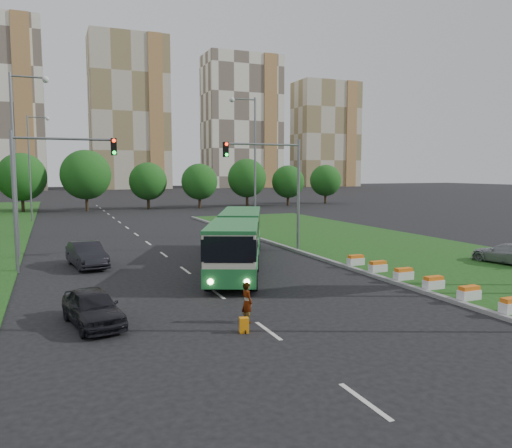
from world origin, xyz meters
name	(u,v)px	position (x,y,z in m)	size (l,w,h in m)	color
ground	(275,288)	(0.00, 0.00, 0.00)	(360.00, 360.00, 0.00)	black
grass_median	(390,248)	(13.00, 8.00, 0.07)	(14.00, 60.00, 0.15)	#174413
median_kerb	(307,254)	(6.05, 8.00, 0.09)	(0.30, 60.00, 0.18)	gray
lane_markings	(144,240)	(-3.00, 20.00, 0.00)	(0.20, 100.00, 0.01)	silver
flower_planters	(418,278)	(6.70, -2.50, 0.45)	(1.10, 11.50, 0.60)	silver
traffic_mast_median	(278,177)	(4.78, 10.00, 5.35)	(5.76, 0.32, 8.00)	slate
traffic_mast_left	(45,178)	(-10.38, 9.00, 5.35)	(5.76, 0.32, 8.00)	slate
street_lamps	(169,167)	(-3.00, 10.00, 6.00)	(36.00, 60.00, 12.00)	slate
tree_line	(188,179)	(10.00, 55.00, 4.50)	(120.00, 8.00, 9.00)	#185115
apartment_tower_ceast	(129,113)	(15.00, 150.00, 25.00)	(25.00, 15.00, 50.00)	#C1B69B
apartment_tower_east	(242,122)	(55.00, 150.00, 23.50)	(27.00, 15.00, 47.00)	silver
midrise_east	(326,135)	(90.00, 150.00, 20.00)	(24.00, 14.00, 40.00)	#C1B69B
articulated_bus	(233,239)	(0.15, 6.51, 1.63)	(2.52, 16.15, 2.66)	beige
car_left_near	(93,307)	(-8.79, -2.89, 0.69)	(1.62, 4.03, 1.37)	black
car_left_far	(87,255)	(-8.23, 9.23, 0.76)	(1.60, 4.60, 1.51)	black
car_median	(507,253)	(15.53, -0.04, 0.77)	(1.72, 4.24, 1.23)	gray
pedestrian	(247,302)	(-3.33, -4.74, 0.78)	(0.57, 0.37, 1.55)	gray
shopping_trolley	(244,325)	(-3.88, -5.86, 0.27)	(0.32, 0.34, 0.55)	orange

